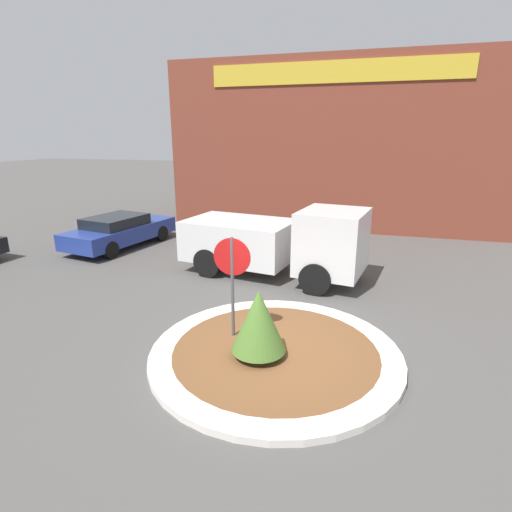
{
  "coord_description": "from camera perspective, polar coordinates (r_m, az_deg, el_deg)",
  "views": [
    {
      "loc": [
        1.62,
        -7.11,
        4.35
      ],
      "look_at": [
        -1.15,
        2.58,
        1.3
      ],
      "focal_mm": 28.0,
      "sensor_mm": 36.0,
      "label": 1
    }
  ],
  "objects": [
    {
      "name": "stop_sign",
      "position": [
        8.36,
        -3.42,
        -1.98
      ],
      "size": [
        0.81,
        0.07,
        2.36
      ],
      "color": "#4C4C51",
      "rests_on": "ground_plane"
    },
    {
      "name": "storefront_building",
      "position": [
        21.7,
        11.47,
        15.26
      ],
      "size": [
        15.62,
        6.07,
        7.75
      ],
      "color": "brown",
      "rests_on": "ground_plane"
    },
    {
      "name": "parked_sedan_blue",
      "position": [
        17.06,
        -18.87,
        3.48
      ],
      "size": [
        2.68,
        4.94,
        1.29
      ],
      "rotation": [
        0.0,
        0.0,
        1.4
      ],
      "color": "navy",
      "rests_on": "ground_plane"
    },
    {
      "name": "ground_plane",
      "position": [
        8.49,
        2.76,
        -14.0
      ],
      "size": [
        120.0,
        120.0,
        0.0
      ],
      "primitive_type": "plane",
      "color": "#514F4C"
    },
    {
      "name": "traffic_island",
      "position": [
        8.45,
        2.77,
        -13.6
      ],
      "size": [
        5.12,
        5.12,
        0.14
      ],
      "color": "silver",
      "rests_on": "ground_plane"
    },
    {
      "name": "island_shrub",
      "position": [
        7.85,
        0.37,
        -9.17
      ],
      "size": [
        1.09,
        1.09,
        1.39
      ],
      "color": "brown",
      "rests_on": "traffic_island"
    },
    {
      "name": "utility_truck",
      "position": [
        12.62,
        2.91,
        2.11
      ],
      "size": [
        6.0,
        3.05,
        2.27
      ],
      "rotation": [
        0.0,
        0.0,
        -0.16
      ],
      "color": "silver",
      "rests_on": "ground_plane"
    }
  ]
}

